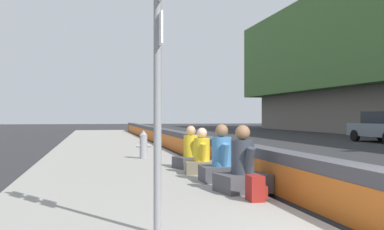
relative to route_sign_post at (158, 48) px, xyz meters
The scene contains 7 objects.
route_sign_post is the anchor object (origin of this frame).
fire_hydrant 9.39m from the route_sign_post, ahead, with size 0.26×0.46×0.88m.
seated_person_foreground 3.58m from the route_sign_post, 35.97° to the right, with size 0.86×0.96×1.17m.
seated_person_middle 4.60m from the route_sign_post, 25.42° to the right, with size 0.74×0.84×1.16m.
seated_person_rear 5.74m from the route_sign_post, 18.49° to the right, with size 0.73×0.83×1.05m.
seated_person_far 6.82m from the route_sign_post, 15.16° to the right, with size 0.84×0.92×1.08m.
backpack 3.08m from the route_sign_post, 46.68° to the right, with size 0.32×0.28×0.40m.
Camera 1 is at (-3.74, 3.28, 1.47)m, focal length 43.35 mm.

